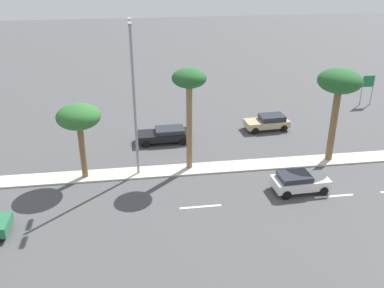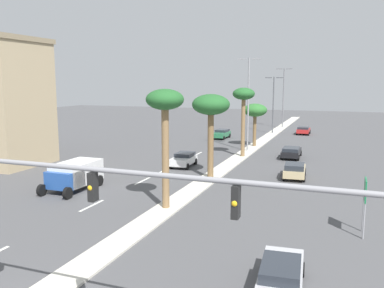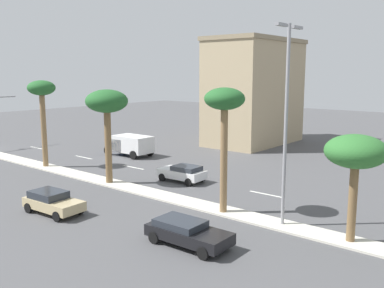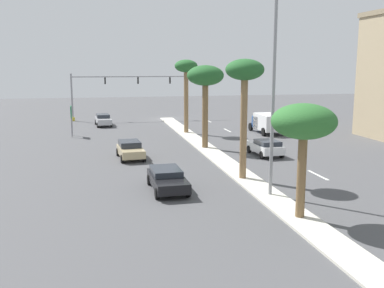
# 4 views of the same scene
# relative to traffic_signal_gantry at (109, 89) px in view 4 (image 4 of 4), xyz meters

# --- Properties ---
(ground_plane) EXTENTS (160.00, 160.00, 0.00)m
(ground_plane) POSITION_rel_traffic_signal_gantry_xyz_m (-7.88, 35.08, -4.32)
(ground_plane) COLOR #4C4C4F
(median_curb) EXTENTS (1.80, 90.24, 0.12)m
(median_curb) POSITION_rel_traffic_signal_gantry_xyz_m (-7.88, 45.10, -4.26)
(median_curb) COLOR beige
(median_curb) RESTS_ON ground
(lane_stripe_right) EXTENTS (0.20, 2.80, 0.01)m
(lane_stripe_right) POSITION_rel_traffic_signal_gantry_xyz_m (-13.12, 3.98, -4.32)
(lane_stripe_right) COLOR silver
(lane_stripe_right) RESTS_ON ground
(lane_stripe_near) EXTENTS (0.20, 2.80, 0.01)m
(lane_stripe_near) POSITION_rel_traffic_signal_gantry_xyz_m (-13.12, 12.96, -4.32)
(lane_stripe_near) COLOR silver
(lane_stripe_near) RESTS_ON ground
(lane_stripe_left) EXTENTS (0.20, 2.80, 0.01)m
(lane_stripe_left) POSITION_rel_traffic_signal_gantry_xyz_m (-13.12, 20.60, -4.32)
(lane_stripe_left) COLOR silver
(lane_stripe_left) RESTS_ON ground
(lane_stripe_far) EXTENTS (0.20, 2.80, 0.01)m
(lane_stripe_far) POSITION_rel_traffic_signal_gantry_xyz_m (-13.12, 25.48, -4.32)
(lane_stripe_far) COLOR silver
(lane_stripe_far) RESTS_ON ground
(lane_stripe_inboard) EXTENTS (0.20, 2.80, 0.01)m
(lane_stripe_inboard) POSITION_rel_traffic_signal_gantry_xyz_m (-13.12, 34.84, -4.32)
(lane_stripe_inboard) COLOR silver
(lane_stripe_inboard) RESTS_ON ground
(traffic_signal_gantry) EXTENTS (18.27, 0.53, 6.44)m
(traffic_signal_gantry) POSITION_rel_traffic_signal_gantry_xyz_m (0.00, 0.00, 0.00)
(traffic_signal_gantry) COLOR gray
(traffic_signal_gantry) RESTS_ON ground
(directional_road_sign) EXTENTS (0.10, 1.34, 3.25)m
(directional_road_sign) POSITION_rel_traffic_signal_gantry_xyz_m (4.45, 13.73, -2.02)
(directional_road_sign) COLOR gray
(directional_road_sign) RESTS_ON ground
(palm_tree_rear) EXTENTS (2.52, 2.52, 8.02)m
(palm_tree_rear) POSITION_rel_traffic_signal_gantry_xyz_m (-7.95, 14.14, 2.52)
(palm_tree_rear) COLOR olive
(palm_tree_rear) RESTS_ON median_curb
(palm_tree_right) EXTENTS (3.31, 3.31, 7.42)m
(palm_tree_right) POSITION_rel_traffic_signal_gantry_xyz_m (-7.82, 23.51, 2.03)
(palm_tree_right) COLOR brown
(palm_tree_right) RESTS_ON median_curb
(palm_tree_outboard) EXTENTS (2.50, 2.50, 7.82)m
(palm_tree_outboard) POSITION_rel_traffic_signal_gantry_xyz_m (-7.62, 34.82, 2.41)
(palm_tree_outboard) COLOR olive
(palm_tree_outboard) RESTS_ON median_curb
(palm_tree_front) EXTENTS (3.13, 3.13, 5.62)m
(palm_tree_front) POSITION_rel_traffic_signal_gantry_xyz_m (-7.94, 42.71, 0.44)
(palm_tree_front) COLOR brown
(palm_tree_front) RESTS_ON median_curb
(street_lamp_rear) EXTENTS (2.90, 0.24, 11.32)m
(street_lamp_rear) POSITION_rel_traffic_signal_gantry_xyz_m (-7.98, 38.77, 2.33)
(street_lamp_rear) COLOR gray
(street_lamp_rear) RESTS_ON median_curb
(sedan_white_near) EXTENTS (2.13, 3.98, 1.36)m
(sedan_white_near) POSITION_rel_traffic_signal_gantry_xyz_m (-12.06, 27.66, -3.58)
(sedan_white_near) COLOR silver
(sedan_white_near) RESTS_ON ground
(sedan_black_outboard) EXTENTS (2.12, 4.58, 1.27)m
(sedan_black_outboard) POSITION_rel_traffic_signal_gantry_xyz_m (-2.31, 36.27, -3.62)
(sedan_black_outboard) COLOR black
(sedan_black_outboard) RESTS_ON ground
(sedan_tan_rear) EXTENTS (2.20, 4.18, 1.39)m
(sedan_tan_rear) POSITION_rel_traffic_signal_gantry_xyz_m (-0.81, 26.41, -3.58)
(sedan_tan_rear) COLOR tan
(sedan_tan_rear) RESTS_ON ground
(sedan_silver_right) EXTENTS (2.13, 4.45, 1.43)m
(sedan_silver_right) POSITION_rel_traffic_signal_gantry_xyz_m (1.05, 5.75, -3.56)
(sedan_silver_right) COLOR #B2B2B7
(sedan_silver_right) RESTS_ON ground
(box_truck) EXTENTS (2.67, 5.31, 2.19)m
(box_truck) POSITION_rel_traffic_signal_gantry_xyz_m (-16.91, 16.08, -3.08)
(box_truck) COLOR #234C99
(box_truck) RESTS_ON ground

